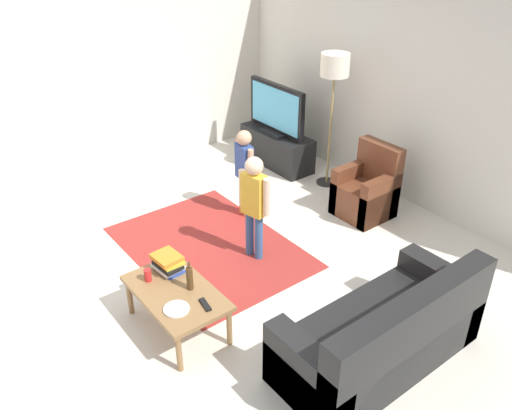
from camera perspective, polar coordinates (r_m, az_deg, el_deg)
ground at (r=5.58m, az=-4.93°, el=-7.69°), size 7.80×7.80×0.00m
wall_back at (r=6.84m, az=16.48°, el=11.24°), size 6.00×0.12×2.70m
wall_left at (r=7.45m, az=-18.47°, el=12.42°), size 0.12×6.00×2.70m
area_rug at (r=6.02m, az=-5.00°, el=-4.48°), size 2.20×1.60×0.01m
tv_stand at (r=7.83m, az=2.24°, el=6.08°), size 1.20×0.44×0.50m
tv at (r=7.60m, az=2.20°, el=10.22°), size 1.10×0.28×0.71m
couch at (r=4.59m, az=13.82°, el=-13.68°), size 0.80×1.80×0.86m
armchair at (r=6.64m, az=11.91°, el=1.37°), size 0.60×0.60×0.90m
floor_lamp at (r=6.87m, az=8.42°, el=13.91°), size 0.36×0.36×1.78m
child_near_tv at (r=6.31m, az=-1.26°, el=4.25°), size 0.37×0.18×1.11m
child_center at (r=5.49m, az=-0.20°, el=0.66°), size 0.39×0.19×1.18m
coffee_table at (r=4.79m, az=-8.56°, el=-9.56°), size 1.00×0.60×0.42m
book_stack at (r=4.96m, az=-9.41°, el=-6.15°), size 0.30×0.24×0.16m
bottle at (r=4.70m, az=-7.13°, el=-7.78°), size 0.06×0.06×0.28m
tv_remote at (r=4.57m, az=-5.47°, el=-10.58°), size 0.18×0.08×0.02m
soda_can at (r=4.88m, az=-11.54°, el=-7.38°), size 0.07×0.07×0.12m
plate at (r=4.56m, az=-8.53°, el=-10.98°), size 0.22×0.22×0.02m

